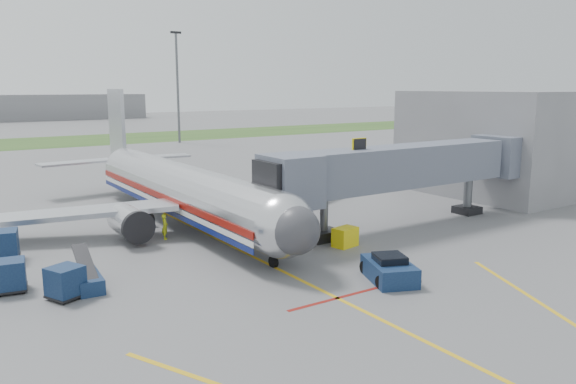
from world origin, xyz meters
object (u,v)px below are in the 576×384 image
ramp_worker (165,227)px  pushback_tug (389,270)px  belt_loader (87,279)px  airliner (182,189)px

ramp_worker → pushback_tug: bearing=-129.1°
belt_loader → ramp_worker: bearing=44.3°
airliner → pushback_tug: size_ratio=8.81×
airliner → belt_loader: airliner is taller
pushback_tug → belt_loader: size_ratio=1.05×
pushback_tug → airliner: bearing=102.0°
pushback_tug → ramp_worker: (-7.00, 14.82, 0.28)m
belt_loader → ramp_worker: size_ratio=2.17×
airliner → pushback_tug: (4.00, -18.75, -2.04)m
pushback_tug → belt_loader: belt_loader is taller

